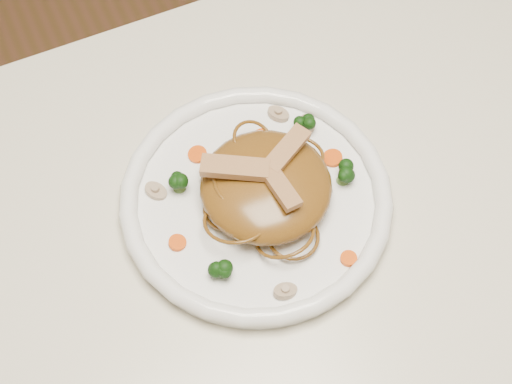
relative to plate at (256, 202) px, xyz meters
name	(u,v)px	position (x,y,z in m)	size (l,w,h in m)	color
table	(285,312)	(-0.01, -0.09, -0.11)	(1.20, 0.80, 0.75)	beige
plate	(256,202)	(0.00, 0.00, 0.00)	(0.29, 0.29, 0.02)	white
noodle_mound	(266,186)	(0.01, 0.00, 0.03)	(0.14, 0.14, 0.05)	brown
chicken_a	(287,149)	(0.04, 0.01, 0.06)	(0.06, 0.02, 0.01)	tan
chicken_b	(235,168)	(-0.02, 0.01, 0.06)	(0.07, 0.02, 0.01)	tan
chicken_c	(280,186)	(0.02, -0.02, 0.06)	(0.06, 0.02, 0.01)	tan
broccoli_0	(307,124)	(0.09, 0.06, 0.02)	(0.02, 0.02, 0.03)	#11340B
broccoli_1	(178,180)	(-0.07, 0.05, 0.02)	(0.03, 0.03, 0.03)	#11340B
broccoli_2	(222,267)	(-0.07, -0.06, 0.02)	(0.02, 0.02, 0.03)	#11340B
broccoli_3	(344,173)	(0.10, -0.02, 0.02)	(0.03, 0.03, 0.03)	#11340B
carrot_0	(262,136)	(0.04, 0.07, 0.01)	(0.02, 0.02, 0.01)	#E64008
carrot_1	(177,243)	(-0.10, -0.02, 0.01)	(0.02, 0.02, 0.01)	#E64008
carrot_2	(332,158)	(0.10, 0.01, 0.01)	(0.02, 0.02, 0.01)	#E64008
carrot_3	(198,155)	(-0.04, 0.08, 0.01)	(0.02, 0.02, 0.01)	#E64008
carrot_4	(349,259)	(0.06, -0.11, 0.01)	(0.02, 0.02, 0.01)	#E64008
mushroom_0	(285,291)	(-0.02, -0.11, 0.01)	(0.03, 0.03, 0.01)	#C5B093
mushroom_1	(308,123)	(0.09, 0.06, 0.01)	(0.02, 0.02, 0.01)	#C5B093
mushroom_2	(156,191)	(-0.09, 0.05, 0.01)	(0.03, 0.03, 0.01)	#C5B093
mushroom_3	(278,114)	(0.07, 0.09, 0.01)	(0.03, 0.03, 0.01)	#C5B093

